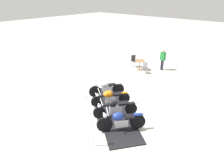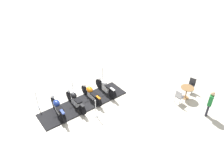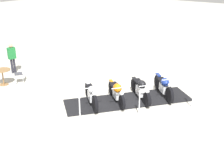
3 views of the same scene
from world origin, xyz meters
TOP-DOWN VIEW (x-y plane):
  - ground_plane at (0.00, 0.00)m, footprint 80.00×80.00m
  - display_platform at (0.00, 0.00)m, footprint 4.47×5.29m
  - motorcycle_chrome at (0.95, 1.32)m, footprint 1.76×1.31m
  - motorcycle_copper at (0.29, 0.46)m, footprint 1.80×1.35m
  - motorcycle_black at (-0.35, -0.42)m, footprint 1.84×1.41m
  - motorcycle_navy at (-1.00, -1.28)m, footprint 1.71×1.50m
  - stanchion_right_front at (0.32, 2.65)m, footprint 0.33×0.33m
  - stanchion_right_rear at (-2.45, -1.07)m, footprint 0.35×0.35m
  - stanchion_left_mid at (1.06, -0.79)m, footprint 0.30×0.30m
  - stanchion_right_mid at (-1.06, 0.79)m, footprint 0.33×0.33m
  - cafe_table at (5.91, 2.29)m, footprint 0.80×0.80m
  - cafe_chair_near_table at (6.21, 3.06)m, footprint 0.52×0.52m
  - cafe_chair_across_table at (5.47, 1.60)m, footprint 0.55×0.55m
  - bystander_person at (7.03, 0.96)m, footprint 0.32×0.44m

SIDE VIEW (x-z plane):
  - ground_plane at x=0.00m, z-range 0.00..0.00m
  - display_platform at x=0.00m, z-range 0.00..0.05m
  - stanchion_right_mid at x=-1.06m, z-range -0.19..0.85m
  - stanchion_right_front at x=0.32m, z-range -0.19..0.88m
  - stanchion_right_rear at x=-2.45m, z-range -0.22..0.92m
  - stanchion_left_mid at x=1.06m, z-range -0.16..0.97m
  - motorcycle_black at x=-0.35m, z-range 0.06..0.96m
  - motorcycle_chrome at x=0.95m, z-range 0.01..1.00m
  - motorcycle_copper at x=0.29m, z-range 0.08..0.97m
  - motorcycle_navy at x=-1.00m, z-range 0.03..1.05m
  - cafe_chair_across_table at x=5.47m, z-range 0.08..1.02m
  - cafe_chair_near_table at x=6.21m, z-range 0.07..1.05m
  - cafe_table at x=5.91m, z-range 0.20..0.99m
  - bystander_person at x=7.03m, z-range 0.16..1.81m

